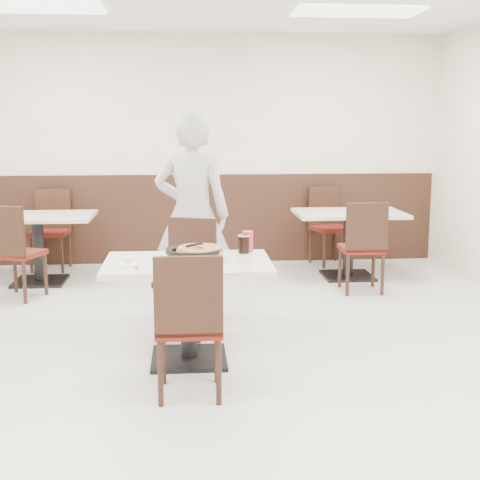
{
  "coord_description": "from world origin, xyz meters",
  "views": [
    {
      "loc": [
        -0.17,
        -4.77,
        1.74
      ],
      "look_at": [
        0.2,
        -0.3,
        0.95
      ],
      "focal_mm": 50.0,
      "sensor_mm": 36.0,
      "label": 1
    }
  ],
  "objects": [
    {
      "name": "wall_back",
      "position": [
        0.0,
        3.5,
        1.4
      ],
      "size": [
        6.0,
        0.04,
        2.8
      ],
      "primitive_type": "cube",
      "color": "beige",
      "rests_on": "floor"
    },
    {
      "name": "side_plate",
      "position": [
        -0.58,
        -0.17,
        0.76
      ],
      "size": [
        0.18,
        0.18,
        0.01
      ],
      "primitive_type": "cylinder",
      "rotation": [
        0.0,
        0.0,
        0.08
      ],
      "color": "white",
      "rests_on": "napkin"
    },
    {
      "name": "bg_table_left",
      "position": [
        -1.77,
        2.53,
        0.38
      ],
      "size": [
        1.21,
        0.81,
        0.75
      ],
      "primitive_type": null,
      "rotation": [
        0.0,
        0.0,
        0.01
      ],
      "color": "beige",
      "rests_on": "floor"
    },
    {
      "name": "diner_person",
      "position": [
        -0.11,
        1.16,
        0.92
      ],
      "size": [
        0.74,
        0.55,
        1.84
      ],
      "primitive_type": "imported",
      "rotation": [
        0.0,
        0.0,
        2.98
      ],
      "color": "#B6B5BA",
      "rests_on": "floor"
    },
    {
      "name": "napkin",
      "position": [
        -0.6,
        -0.2,
        0.75
      ],
      "size": [
        0.17,
        0.17,
        0.0
      ],
      "primitive_type": "cube",
      "rotation": [
        0.0,
        0.0,
        0.22
      ],
      "color": "silver",
      "rests_on": "main_table"
    },
    {
      "name": "floor",
      "position": [
        0.0,
        0.0,
        0.0
      ],
      "size": [
        7.0,
        7.0,
        0.0
      ],
      "primitive_type": "plane",
      "color": "#B2B2AD",
      "rests_on": "ground"
    },
    {
      "name": "wainscot_back",
      "position": [
        0.0,
        3.48,
        0.55
      ],
      "size": [
        5.9,
        0.03,
        1.1
      ],
      "primitive_type": "cube",
      "color": "black",
      "rests_on": "floor"
    },
    {
      "name": "pizza_server",
      "position": [
        -0.08,
        -0.04,
        0.84
      ],
      "size": [
        0.09,
        0.11,
        0.0
      ],
      "primitive_type": "cube",
      "rotation": [
        0.0,
        0.0,
        0.26
      ],
      "color": "silver",
      "rests_on": "pizza"
    },
    {
      "name": "fluo_panel_d",
      "position": [
        1.5,
        1.8,
        2.78
      ],
      "size": [
        1.2,
        0.6,
        0.02
      ],
      "primitive_type": "cube",
      "color": "white",
      "rests_on": "ceiling"
    },
    {
      "name": "chair_near",
      "position": [
        -0.15,
        -0.66,
        0.47
      ],
      "size": [
        0.43,
        0.43,
        0.95
      ],
      "primitive_type": null,
      "rotation": [
        0.0,
        0.0,
        -0.02
      ],
      "color": "black",
      "rests_on": "floor"
    },
    {
      "name": "bg_chair_left_far",
      "position": [
        -1.77,
        3.16,
        0.47
      ],
      "size": [
        0.45,
        0.45,
        0.95
      ],
      "primitive_type": null,
      "rotation": [
        0.0,
        0.0,
        3.06
      ],
      "color": "black",
      "rests_on": "floor"
    },
    {
      "name": "cola_glass",
      "position": [
        0.27,
        0.23,
        0.81
      ],
      "size": [
        0.09,
        0.09,
        0.13
      ],
      "primitive_type": "cylinder",
      "rotation": [
        0.0,
        0.0,
        0.08
      ],
      "color": "black",
      "rests_on": "main_table"
    },
    {
      "name": "wall_front",
      "position": [
        0.0,
        -3.5,
        1.4
      ],
      "size": [
        6.0,
        0.04,
        2.8
      ],
      "primitive_type": "cube",
      "color": "beige",
      "rests_on": "floor"
    },
    {
      "name": "pizza_pan",
      "position": [
        -0.11,
        0.0,
        0.79
      ],
      "size": [
        0.36,
        0.36,
        0.01
      ],
      "primitive_type": "cylinder",
      "rotation": [
        0.0,
        0.0,
        0.08
      ],
      "color": "black",
      "rests_on": "trivet"
    },
    {
      "name": "chair_far",
      "position": [
        -0.18,
        0.59,
        0.47
      ],
      "size": [
        0.54,
        0.54,
        0.95
      ],
      "primitive_type": null,
      "rotation": [
        0.0,
        0.0,
        2.78
      ],
      "color": "black",
      "rests_on": "floor"
    },
    {
      "name": "trivet",
      "position": [
        -0.12,
        -0.02,
        0.77
      ],
      "size": [
        0.12,
        0.12,
        0.04
      ],
      "primitive_type": "cylinder",
      "rotation": [
        0.0,
        0.0,
        0.08
      ],
      "color": "black",
      "rests_on": "main_table"
    },
    {
      "name": "bg_chair_right_far",
      "position": [
        1.6,
        3.21,
        0.47
      ],
      "size": [
        0.52,
        0.52,
        0.95
      ],
      "primitive_type": null,
      "rotation": [
        0.0,
        0.0,
        3.43
      ],
      "color": "black",
      "rests_on": "floor"
    },
    {
      "name": "bg_chair_right_near",
      "position": [
        1.64,
        1.87,
        0.47
      ],
      "size": [
        0.43,
        0.43,
        0.95
      ],
      "primitive_type": null,
      "rotation": [
        0.0,
        0.0,
        -0.01
      ],
      "color": "black",
      "rests_on": "floor"
    },
    {
      "name": "fork",
      "position": [
        -0.57,
        -0.14,
        0.77
      ],
      "size": [
        0.03,
        0.16,
        0.0
      ],
      "primitive_type": "cube",
      "rotation": [
        0.0,
        0.0,
        -0.13
      ],
      "color": "silver",
      "rests_on": "side_plate"
    },
    {
      "name": "pizza",
      "position": [
        -0.07,
        0.01,
        0.81
      ],
      "size": [
        0.37,
        0.37,
        0.02
      ],
      "primitive_type": "cylinder",
      "rotation": [
        0.0,
        0.0,
        0.08
      ],
      "color": "#BE7836",
      "rests_on": "pizza_pan"
    },
    {
      "name": "fluo_panel_c",
      "position": [
        -1.5,
        1.8,
        2.78
      ],
      "size": [
        1.2,
        0.6,
        0.02
      ],
      "primitive_type": "cube",
      "color": "white",
      "rests_on": "ceiling"
    },
    {
      "name": "bg_chair_left_near",
      "position": [
        -1.83,
        1.88,
        0.47
      ],
      "size": [
        0.55,
        0.55,
        0.95
      ],
      "primitive_type": null,
      "rotation": [
        0.0,
        0.0,
        -0.38
      ],
      "color": "black",
      "rests_on": "floor"
    },
    {
      "name": "red_cup",
      "position": [
        0.31,
        0.29,
        0.83
      ],
      "size": [
        0.09,
        0.09,
        0.16
      ],
      "primitive_type": "cylinder",
      "rotation": [
        0.0,
        0.0,
        0.08
      ],
      "color": "red",
      "rests_on": "main_table"
    },
    {
      "name": "bg_table_right",
      "position": [
        1.66,
        2.51,
        0.38
      ],
      "size": [
        1.29,
        0.95,
        0.75
      ],
      "primitive_type": null,
      "rotation": [
        0.0,
        0.0,
        -0.13
      ],
      "color": "beige",
      "rests_on": "floor"
    },
    {
      "name": "main_table",
      "position": [
        -0.16,
        -0.04,
        0.38
      ],
      "size": [
        1.26,
        0.9,
        0.75
      ],
      "primitive_type": null,
      "rotation": [
        0.0,
        0.0,
        0.08
      ],
      "color": "beige",
      "rests_on": "floor"
    }
  ]
}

